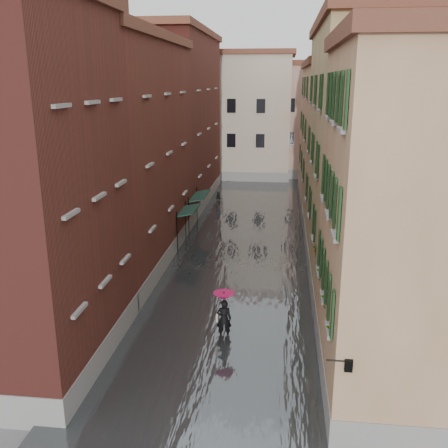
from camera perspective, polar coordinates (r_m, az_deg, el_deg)
The scene contains 16 objects.
ground at distance 21.25m, azimuth -0.59°, elevation -13.44°, with size 120.00×120.00×0.00m, color #5E5E61.
floodwater at distance 33.10m, azimuth 2.29°, elevation -2.20°, with size 10.00×60.00×0.20m, color #45494C.
building_left_near at distance 19.26m, azimuth -22.62°, elevation 2.93°, with size 6.00×8.00×13.00m, color maroon.
building_left_mid at distance 29.22m, azimuth -12.16°, elevation 7.41°, with size 6.00×14.00×12.50m, color #551D1B.
building_left_far at distance 43.51m, azimuth -5.83°, elevation 11.42°, with size 6.00×16.00×14.00m, color maroon.
building_right_near at distance 17.62m, azimuth 21.66°, elevation -0.63°, with size 6.00×8.00×11.50m, color #9B7450.
building_right_mid at distance 28.01m, azimuth 16.30°, elevation 7.29°, with size 6.00×14.00×13.00m, color tan.
building_right_far at distance 42.85m, azimuth 13.08°, elevation 9.34°, with size 6.00×16.00×11.50m, color #9B7450.
building_end_cream at distance 56.74m, azimuth 1.33°, elevation 12.06°, with size 12.00×9.00×13.00m, color #BAA793.
building_end_pink at distance 58.62m, azimuth 10.49°, elevation 11.44°, with size 10.00×9.00×12.00m, color tan.
awning_near at distance 31.83m, azimuth -4.10°, elevation 1.46°, with size 1.09×2.79×2.80m.
awning_far at distance 35.78m, azimuth -2.86°, elevation 3.14°, with size 1.09×3.41×2.80m.
wall_lantern at distance 14.55m, azimuth 13.94°, elevation -15.31°, with size 0.71×0.22×0.35m.
window_planters at distance 18.88m, azimuth 11.60°, elevation -5.90°, with size 0.59×8.36×0.84m.
pedestrian_main at distance 21.06m, azimuth -0.02°, elevation -9.98°, with size 0.91×0.91×2.06m.
pedestrian_far at distance 42.57m, azimuth -0.58°, elevation 2.81°, with size 0.69×0.53×1.41m, color black.
Camera 1 is at (2.39, -18.34, 10.47)m, focal length 40.00 mm.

